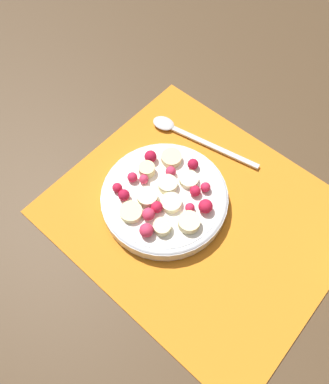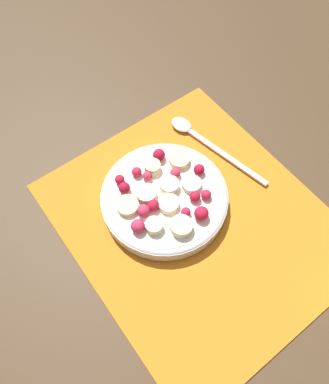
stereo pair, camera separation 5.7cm
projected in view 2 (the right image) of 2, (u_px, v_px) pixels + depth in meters
name	position (u px, v px, depth m)	size (l,w,h in m)	color
ground_plane	(195.00, 221.00, 0.59)	(3.00, 3.00, 0.00)	#4C3823
placemat	(195.00, 220.00, 0.59)	(0.43, 0.37, 0.01)	orange
fruit_bowl	(164.00, 197.00, 0.59)	(0.20, 0.20, 0.05)	silver
spoon	(198.00, 136.00, 0.66)	(0.21, 0.06, 0.01)	silver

